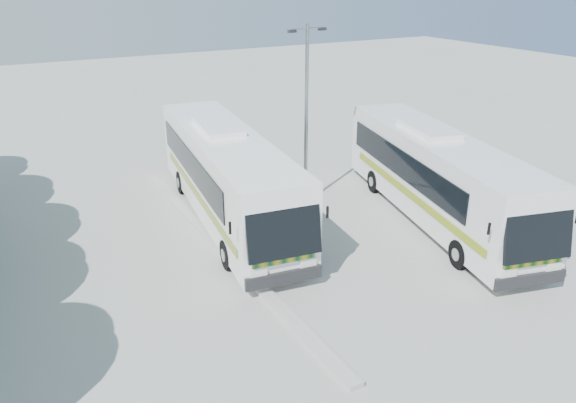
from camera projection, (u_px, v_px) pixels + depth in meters
ground at (308, 258)px, 18.72m from camera, size 100.00×100.00×0.00m
kerb_divider at (221, 248)px, 19.26m from camera, size 0.40×16.00×0.15m
coach_main at (227, 174)px, 21.03m from camera, size 3.94×12.16×3.32m
coach_adjacent at (437, 176)px, 21.01m from camera, size 5.12×11.85×3.23m
lamppost at (306, 110)px, 21.65m from camera, size 1.73×0.40×7.09m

